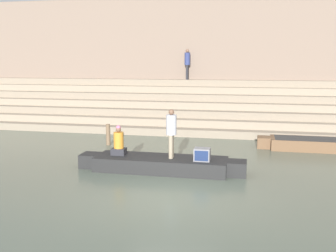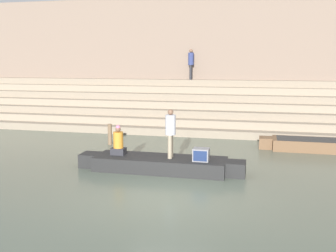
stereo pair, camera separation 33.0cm
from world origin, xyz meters
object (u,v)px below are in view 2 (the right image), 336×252
rowboat_main (160,164)px  mooring_post (110,134)px  moored_boat_shore (322,145)px  person_on_steps (191,62)px  tv_set (201,155)px  person_standing (171,130)px  person_rowing (118,143)px

rowboat_main → mooring_post: mooring_post is taller
moored_boat_shore → person_on_steps: size_ratio=2.90×
rowboat_main → person_on_steps: (-0.82, 10.66, 3.44)m
rowboat_main → moored_boat_shore: size_ratio=1.11×
rowboat_main → tv_set: (1.45, -0.16, 0.44)m
person_standing → mooring_post: 5.27m
person_rowing → moored_boat_shore: 8.75m
person_on_steps → person_standing: bearing=155.3°
mooring_post → moored_boat_shore: bearing=5.6°
tv_set → mooring_post: 6.10m
rowboat_main → person_on_steps: bearing=97.4°
person_on_steps → moored_boat_shore: bearing=-163.1°
person_rowing → moored_boat_shore: bearing=38.7°
tv_set → mooring_post: bearing=134.0°
person_standing → tv_set: bearing=-11.8°
tv_set → mooring_post: mooring_post is taller
person_standing → mooring_post: bearing=132.0°
person_rowing → person_on_steps: bearing=93.7°
person_rowing → tv_set: size_ratio=2.00×
person_rowing → person_on_steps: (0.72, 10.59, 2.80)m
moored_boat_shore → person_on_steps: 9.72m
tv_set → moored_boat_shore: tv_set is taller
person_standing → mooring_post: size_ratio=1.77×
mooring_post → rowboat_main: bearing=-48.1°
rowboat_main → tv_set: size_ratio=11.00×
tv_set → mooring_post: (-4.74, 3.83, -0.22)m
tv_set → person_rowing: bearing=168.6°
person_rowing → tv_set: 3.01m
person_rowing → moored_boat_shore: person_rowing is taller
mooring_post → person_standing: bearing=-45.0°
person_rowing → mooring_post: bearing=123.5°
rowboat_main → person_on_steps: person_on_steps is taller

